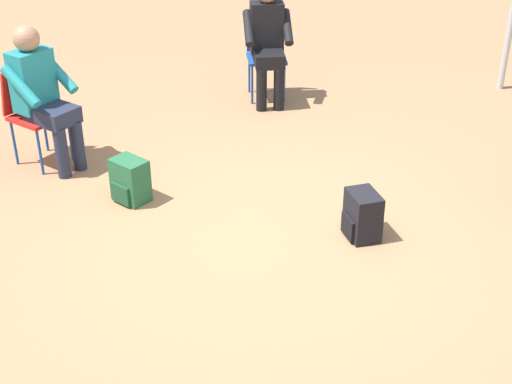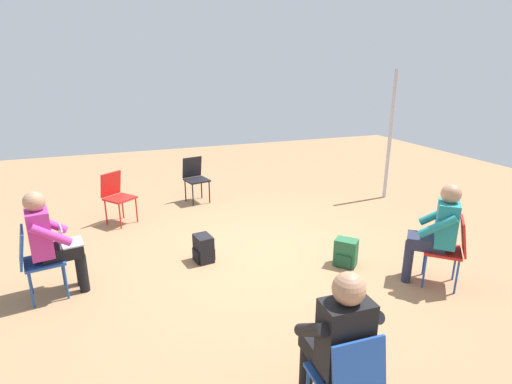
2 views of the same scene
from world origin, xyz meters
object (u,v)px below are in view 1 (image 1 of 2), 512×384
object	(u,v)px
chair_south	(266,51)
backpack_by_empty_chair	(131,183)
chair_southeast	(32,109)
person_in_teal	(42,91)
person_in_black	(268,37)
backpack_near_laptop_user	(362,218)

from	to	relation	value
chair_south	backpack_by_empty_chair	world-z (taller)	chair_south
chair_southeast	backpack_by_empty_chair	xyz separation A→B (m)	(-0.84, 0.84, -0.34)
chair_southeast	chair_south	distance (m)	2.60
person_in_teal	person_in_black	bearing A→B (deg)	163.88
chair_south	backpack_near_laptop_user	bearing A→B (deg)	97.63
person_in_black	person_in_teal	world-z (taller)	same
chair_southeast	chair_south	xyz separation A→B (m)	(-2.23, -1.33, 0.00)
chair_south	backpack_by_empty_chair	distance (m)	2.61
backpack_by_empty_chair	person_in_teal	bearing A→B (deg)	-45.54
chair_southeast	backpack_near_laptop_user	distance (m)	3.02
person_in_teal	backpack_near_laptop_user	bearing A→B (deg)	100.90
chair_southeast	person_in_black	xyz separation A→B (m)	(-2.23, -1.17, 0.20)
chair_south	person_in_teal	xyz separation A→B (m)	(2.11, 1.45, 0.20)
chair_south	person_in_black	bearing A→B (deg)	90.00
person_in_black	backpack_by_empty_chair	distance (m)	2.50
person_in_black	backpack_near_laptop_user	world-z (taller)	person_in_black
person_in_black	backpack_by_empty_chair	world-z (taller)	person_in_black
person_in_teal	backpack_by_empty_chair	xyz separation A→B (m)	(-0.71, 0.73, -0.54)
backpack_near_laptop_user	chair_south	bearing A→B (deg)	-84.01
person_in_teal	backpack_near_laptop_user	distance (m)	2.89
person_in_black	person_in_teal	xyz separation A→B (m)	(2.11, 1.28, 0.00)
chair_southeast	person_in_black	world-z (taller)	person_in_black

